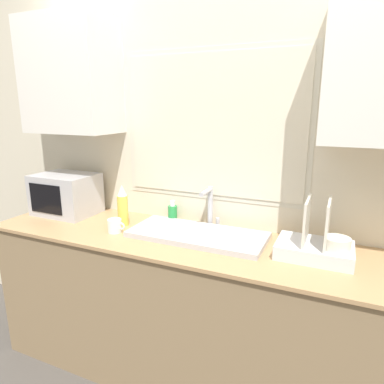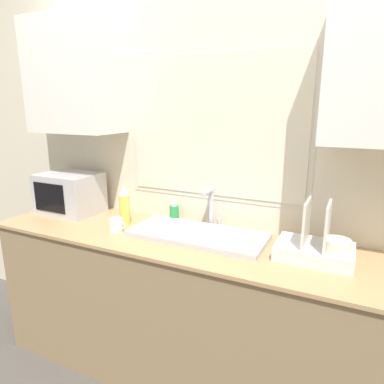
{
  "view_description": "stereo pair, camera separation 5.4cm",
  "coord_description": "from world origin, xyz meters",
  "px_view_note": "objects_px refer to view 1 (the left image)",
  "views": [
    {
      "loc": [
        0.72,
        -1.33,
        1.62
      ],
      "look_at": [
        0.01,
        0.26,
        1.18
      ],
      "focal_mm": 32.0,
      "sensor_mm": 36.0,
      "label": 1
    },
    {
      "loc": [
        0.77,
        -1.31,
        1.62
      ],
      "look_at": [
        0.01,
        0.26,
        1.18
      ],
      "focal_mm": 32.0,
      "sensor_mm": 36.0,
      "label": 2
    }
  ],
  "objects_px": {
    "faucet": "(210,204)",
    "dish_rack": "(317,246)",
    "spray_bottle": "(123,206)",
    "mug_near_sink": "(115,226)",
    "soap_bottle": "(173,213)",
    "microwave": "(66,194)"
  },
  "relations": [
    {
      "from": "soap_bottle",
      "to": "spray_bottle",
      "type": "bearing_deg",
      "value": -143.56
    },
    {
      "from": "microwave",
      "to": "mug_near_sink",
      "type": "relative_size",
      "value": 3.61
    },
    {
      "from": "faucet",
      "to": "soap_bottle",
      "type": "relative_size",
      "value": 1.8
    },
    {
      "from": "soap_bottle",
      "to": "faucet",
      "type": "bearing_deg",
      "value": -0.8
    },
    {
      "from": "faucet",
      "to": "soap_bottle",
      "type": "height_order",
      "value": "faucet"
    },
    {
      "from": "faucet",
      "to": "microwave",
      "type": "relative_size",
      "value": 0.63
    },
    {
      "from": "faucet",
      "to": "dish_rack",
      "type": "xyz_separation_m",
      "value": [
        0.63,
        -0.19,
        -0.08
      ]
    },
    {
      "from": "microwave",
      "to": "dish_rack",
      "type": "height_order",
      "value": "dish_rack"
    },
    {
      "from": "microwave",
      "to": "spray_bottle",
      "type": "relative_size",
      "value": 1.58
    },
    {
      "from": "dish_rack",
      "to": "faucet",
      "type": "bearing_deg",
      "value": 163.3
    },
    {
      "from": "microwave",
      "to": "dish_rack",
      "type": "xyz_separation_m",
      "value": [
        1.63,
        -0.05,
        -0.07
      ]
    },
    {
      "from": "faucet",
      "to": "spray_bottle",
      "type": "relative_size",
      "value": 0.99
    },
    {
      "from": "dish_rack",
      "to": "soap_bottle",
      "type": "height_order",
      "value": "dish_rack"
    },
    {
      "from": "faucet",
      "to": "spray_bottle",
      "type": "bearing_deg",
      "value": -160.3
    },
    {
      "from": "microwave",
      "to": "soap_bottle",
      "type": "bearing_deg",
      "value": 10.78
    },
    {
      "from": "spray_bottle",
      "to": "mug_near_sink",
      "type": "relative_size",
      "value": 2.29
    },
    {
      "from": "microwave",
      "to": "dish_rack",
      "type": "bearing_deg",
      "value": -1.82
    },
    {
      "from": "faucet",
      "to": "mug_near_sink",
      "type": "distance_m",
      "value": 0.57
    },
    {
      "from": "faucet",
      "to": "spray_bottle",
      "type": "distance_m",
      "value": 0.54
    },
    {
      "from": "spray_bottle",
      "to": "mug_near_sink",
      "type": "bearing_deg",
      "value": -77.39
    },
    {
      "from": "faucet",
      "to": "soap_bottle",
      "type": "bearing_deg",
      "value": 179.2
    },
    {
      "from": "microwave",
      "to": "mug_near_sink",
      "type": "xyz_separation_m",
      "value": [
        0.52,
        -0.17,
        -0.1
      ]
    }
  ]
}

